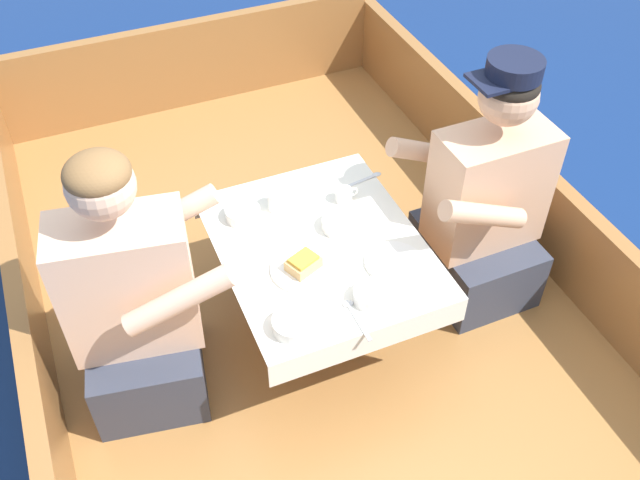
{
  "coord_description": "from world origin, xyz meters",
  "views": [
    {
      "loc": [
        -0.67,
        -1.56,
        2.42
      ],
      "look_at": [
        0.0,
        0.02,
        0.75
      ],
      "focal_mm": 40.0,
      "sensor_mm": 36.0,
      "label": 1
    }
  ],
  "objects_px": {
    "person_port": "(136,306)",
    "coffee_cup_starboard": "(344,195)",
    "coffee_cup_port": "(279,200)",
    "person_starboard": "(484,208)",
    "sandwich": "(303,263)"
  },
  "relations": [
    {
      "from": "person_port",
      "to": "coffee_cup_port",
      "type": "distance_m",
      "value": 0.62
    },
    {
      "from": "person_port",
      "to": "coffee_cup_starboard",
      "type": "relative_size",
      "value": 11.15
    },
    {
      "from": "person_port",
      "to": "coffee_cup_starboard",
      "type": "bearing_deg",
      "value": 22.13
    },
    {
      "from": "sandwich",
      "to": "coffee_cup_port",
      "type": "relative_size",
      "value": 1.18
    },
    {
      "from": "person_starboard",
      "to": "sandwich",
      "type": "distance_m",
      "value": 0.74
    },
    {
      "from": "coffee_cup_port",
      "to": "coffee_cup_starboard",
      "type": "height_order",
      "value": "coffee_cup_port"
    },
    {
      "from": "person_port",
      "to": "sandwich",
      "type": "xyz_separation_m",
      "value": [
        0.54,
        -0.09,
        0.07
      ]
    },
    {
      "from": "person_starboard",
      "to": "sandwich",
      "type": "xyz_separation_m",
      "value": [
        -0.73,
        -0.06,
        0.06
      ]
    },
    {
      "from": "person_starboard",
      "to": "coffee_cup_port",
      "type": "height_order",
      "value": "person_starboard"
    },
    {
      "from": "person_starboard",
      "to": "coffee_cup_port",
      "type": "bearing_deg",
      "value": -20.81
    },
    {
      "from": "person_starboard",
      "to": "person_port",
      "type": "bearing_deg",
      "value": -1.88
    },
    {
      "from": "person_starboard",
      "to": "coffee_cup_port",
      "type": "distance_m",
      "value": 0.74
    },
    {
      "from": "person_port",
      "to": "coffee_cup_port",
      "type": "xyz_separation_m",
      "value": [
        0.57,
        0.23,
        0.07
      ]
    },
    {
      "from": "person_port",
      "to": "coffee_cup_starboard",
      "type": "height_order",
      "value": "person_port"
    },
    {
      "from": "person_port",
      "to": "person_starboard",
      "type": "distance_m",
      "value": 1.27
    }
  ]
}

